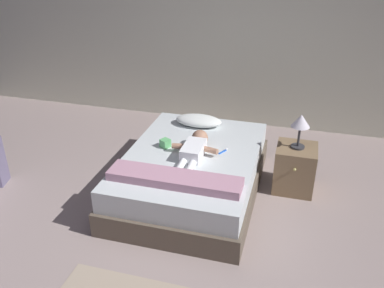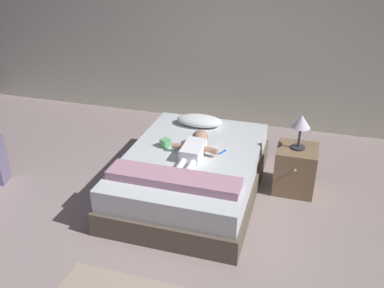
% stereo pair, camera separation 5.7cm
% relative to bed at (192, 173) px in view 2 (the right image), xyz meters
% --- Properties ---
extents(ground_plane, '(8.00, 8.00, 0.00)m').
position_rel_bed_xyz_m(ground_plane, '(0.05, -1.06, -0.22)').
color(ground_plane, gray).
extents(wall_behind_bed, '(8.00, 0.12, 2.82)m').
position_rel_bed_xyz_m(wall_behind_bed, '(0.05, 1.94, 1.19)').
color(wall_behind_bed, beige).
rests_on(wall_behind_bed, ground_plane).
extents(bed, '(1.32, 1.88, 0.45)m').
position_rel_bed_xyz_m(bed, '(0.00, 0.00, 0.00)').
color(bed, brown).
rests_on(bed, ground_plane).
extents(pillow, '(0.52, 0.28, 0.12)m').
position_rel_bed_xyz_m(pillow, '(-0.11, 0.66, 0.29)').
color(pillow, white).
rests_on(pillow, bed).
extents(baby, '(0.47, 0.68, 0.17)m').
position_rel_bed_xyz_m(baby, '(0.03, -0.01, 0.30)').
color(baby, white).
rests_on(baby, bed).
extents(toothbrush, '(0.07, 0.12, 0.02)m').
position_rel_bed_xyz_m(toothbrush, '(0.30, 0.11, 0.24)').
color(toothbrush, blue).
rests_on(toothbrush, bed).
extents(nightstand, '(0.40, 0.43, 0.48)m').
position_rel_bed_xyz_m(nightstand, '(1.00, 0.34, 0.02)').
color(nightstand, '#826749').
rests_on(nightstand, ground_plane).
extents(lamp, '(0.18, 0.18, 0.36)m').
position_rel_bed_xyz_m(lamp, '(1.00, 0.34, 0.53)').
color(lamp, '#333338').
rests_on(lamp, nightstand).
extents(blanket, '(1.19, 0.26, 0.08)m').
position_rel_bed_xyz_m(blanket, '(-0.00, -0.57, 0.27)').
color(blanket, '#B38197').
rests_on(blanket, bed).
extents(toy_block, '(0.12, 0.12, 0.09)m').
position_rel_bed_xyz_m(toy_block, '(-0.30, 0.05, 0.27)').
color(toy_block, '#62BE71').
rests_on(toy_block, bed).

